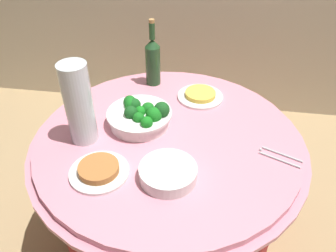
% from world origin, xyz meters
% --- Properties ---
extents(ground_plane, '(6.00, 6.00, 0.00)m').
position_xyz_m(ground_plane, '(0.00, 0.00, 0.00)').
color(ground_plane, tan).
extents(buffet_table, '(1.16, 1.16, 0.74)m').
position_xyz_m(buffet_table, '(0.00, 0.00, 0.38)').
color(buffet_table, maroon).
rests_on(buffet_table, ground_plane).
extents(broccoli_bowl, '(0.28, 0.28, 0.12)m').
position_xyz_m(broccoli_bowl, '(-0.13, 0.06, 0.79)').
color(broccoli_bowl, white).
rests_on(broccoli_bowl, buffet_table).
extents(plate_stack, '(0.21, 0.21, 0.05)m').
position_xyz_m(plate_stack, '(0.04, -0.24, 0.77)').
color(plate_stack, white).
rests_on(plate_stack, buffet_table).
extents(wine_bottle, '(0.07, 0.07, 0.34)m').
position_xyz_m(wine_bottle, '(-0.14, 0.41, 0.87)').
color(wine_bottle, '#224924').
rests_on(wine_bottle, buffet_table).
extents(decorative_fruit_vase, '(0.11, 0.11, 0.34)m').
position_xyz_m(decorative_fruit_vase, '(-0.34, -0.07, 0.90)').
color(decorative_fruit_vase, silver).
rests_on(decorative_fruit_vase, buffet_table).
extents(serving_tongs, '(0.16, 0.10, 0.01)m').
position_xyz_m(serving_tongs, '(0.44, -0.07, 0.74)').
color(serving_tongs, silver).
rests_on(serving_tongs, buffet_table).
extents(food_plate_peanuts, '(0.22, 0.22, 0.04)m').
position_xyz_m(food_plate_peanuts, '(-0.22, -0.25, 0.76)').
color(food_plate_peanuts, white).
rests_on(food_plate_peanuts, buffet_table).
extents(food_plate_fried_egg, '(0.22, 0.22, 0.03)m').
position_xyz_m(food_plate_fried_egg, '(0.11, 0.31, 0.75)').
color(food_plate_fried_egg, white).
rests_on(food_plate_fried_egg, buffet_table).
extents(label_placard_front, '(0.05, 0.01, 0.05)m').
position_xyz_m(label_placard_front, '(-0.40, 0.06, 0.77)').
color(label_placard_front, white).
rests_on(label_placard_front, buffet_table).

